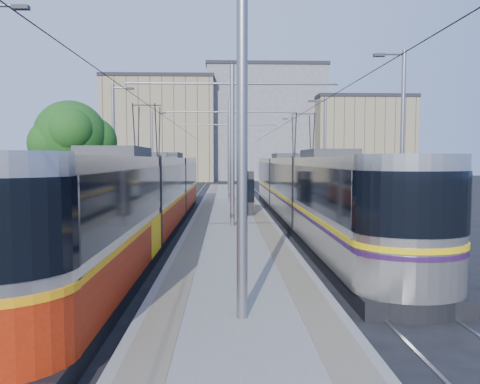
{
  "coord_description": "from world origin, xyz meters",
  "views": [
    {
      "loc": [
        -0.3,
        -12.47,
        3.23
      ],
      "look_at": [
        0.43,
        10.79,
        1.6
      ],
      "focal_mm": 35.0,
      "sensor_mm": 36.0,
      "label": 1
    }
  ],
  "objects": [
    {
      "name": "shelter",
      "position": [
        0.89,
        12.18,
        1.5
      ],
      "size": [
        0.66,
        1.05,
        2.29
      ],
      "rotation": [
        0.0,
        0.0,
        -0.02
      ],
      "color": "black",
      "rests_on": "platform"
    },
    {
      "name": "tram_left",
      "position": [
        -3.6,
        7.45,
        1.71
      ],
      "size": [
        2.43,
        28.67,
        5.5
      ],
      "color": "black",
      "rests_on": "ground"
    },
    {
      "name": "street_lamps",
      "position": [
        -0.0,
        21.0,
        4.18
      ],
      "size": [
        15.18,
        38.22,
        8.0
      ],
      "color": "slate",
      "rests_on": "ground"
    },
    {
      "name": "ground",
      "position": [
        0.0,
        0.0,
        0.0
      ],
      "size": [
        160.0,
        160.0,
        0.0
      ],
      "primitive_type": "plane",
      "color": "black",
      "rests_on": "ground"
    },
    {
      "name": "tactile_strip_right",
      "position": [
        1.45,
        17.0,
        0.3
      ],
      "size": [
        0.7,
        50.0,
        0.01
      ],
      "primitive_type": "cube",
      "color": "gray",
      "rests_on": "platform"
    },
    {
      "name": "catenary",
      "position": [
        0.0,
        14.15,
        4.52
      ],
      "size": [
        9.2,
        70.0,
        7.0
      ],
      "color": "slate",
      "rests_on": "platform"
    },
    {
      "name": "platform",
      "position": [
        0.0,
        17.0,
        0.15
      ],
      "size": [
        4.0,
        50.0,
        0.3
      ],
      "primitive_type": "cube",
      "color": "gray",
      "rests_on": "ground"
    },
    {
      "name": "building_centre",
      "position": [
        6.0,
        64.0,
        8.85
      ],
      "size": [
        18.36,
        14.28,
        17.69
      ],
      "color": "gray",
      "rests_on": "ground"
    },
    {
      "name": "tree",
      "position": [
        -9.02,
        15.29,
        4.48
      ],
      "size": [
        4.56,
        4.22,
        6.62
      ],
      "color": "#382314",
      "rests_on": "ground"
    },
    {
      "name": "rails",
      "position": [
        0.0,
        17.0,
        0.02
      ],
      "size": [
        8.71,
        70.0,
        0.03
      ],
      "color": "gray",
      "rests_on": "ground"
    },
    {
      "name": "tactile_strip_left",
      "position": [
        -1.45,
        17.0,
        0.3
      ],
      "size": [
        0.7,
        50.0,
        0.01
      ],
      "primitive_type": "cube",
      "color": "gray",
      "rests_on": "platform"
    },
    {
      "name": "track_arrow",
      "position": [
        -3.6,
        -3.0,
        0.01
      ],
      "size": [
        1.2,
        5.0,
        0.01
      ],
      "primitive_type": "cube",
      "color": "silver",
      "rests_on": "ground"
    },
    {
      "name": "building_right",
      "position": [
        20.0,
        58.0,
        6.25
      ],
      "size": [
        14.28,
        10.2,
        12.48
      ],
      "color": "gray",
      "rests_on": "ground"
    },
    {
      "name": "building_left",
      "position": [
        -10.0,
        60.0,
        7.68
      ],
      "size": [
        16.32,
        12.24,
        15.34
      ],
      "color": "gray",
      "rests_on": "ground"
    },
    {
      "name": "tram_right",
      "position": [
        3.6,
        11.03,
        1.86
      ],
      "size": [
        2.43,
        29.5,
        5.5
      ],
      "color": "black",
      "rests_on": "ground"
    }
  ]
}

